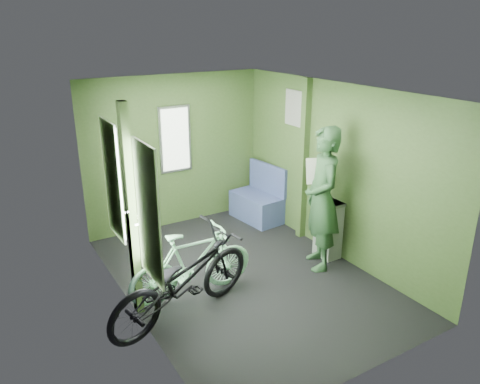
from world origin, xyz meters
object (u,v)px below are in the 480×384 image
object	(u,v)px
bicycle_mint	(194,298)
waste_box	(328,229)
passenger	(322,199)
bicycle_black	(185,318)
bench_seat	(258,204)

from	to	relation	value
bicycle_mint	waste_box	bearing A→B (deg)	-87.60
waste_box	passenger	bearing A→B (deg)	-153.00
bicycle_black	waste_box	world-z (taller)	waste_box
bench_seat	bicycle_mint	bearing A→B (deg)	-147.04
bicycle_mint	passenger	distance (m)	1.97
bicycle_black	bench_seat	distance (m)	2.84
bicycle_mint	passenger	size ratio (longest dim) A/B	0.81
passenger	waste_box	world-z (taller)	passenger
bench_seat	bicycle_black	bearing A→B (deg)	-145.42
waste_box	bench_seat	bearing A→B (deg)	94.29
waste_box	bench_seat	distance (m)	1.55
bicycle_black	passenger	distance (m)	2.20
passenger	bench_seat	xyz separation A→B (m)	(0.15, 1.68, -0.66)
bicycle_mint	passenger	bearing A→B (deg)	-92.02
bicycle_mint	bench_seat	world-z (taller)	bench_seat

